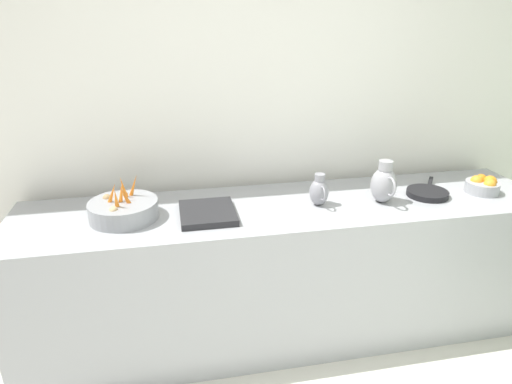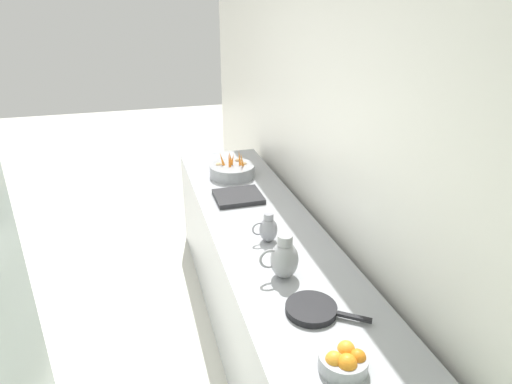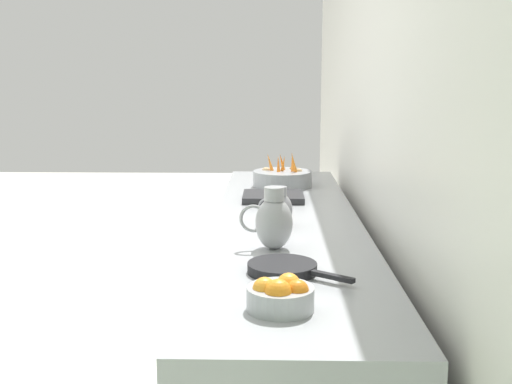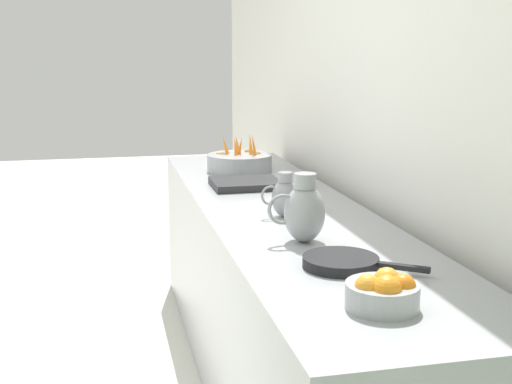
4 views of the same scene
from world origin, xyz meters
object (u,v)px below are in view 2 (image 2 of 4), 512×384
object	(u,v)px
orange_bowl	(344,360)
skillet_on_counter	(312,309)
vegetable_colander	(232,170)
metal_pitcher_tall	(284,258)
metal_pitcher_short	(268,229)

from	to	relation	value
orange_bowl	skillet_on_counter	bearing A→B (deg)	-92.41
vegetable_colander	metal_pitcher_tall	distance (m)	1.48
metal_pitcher_short	skillet_on_counter	bearing A→B (deg)	90.35
vegetable_colander	metal_pitcher_tall	world-z (taller)	metal_pitcher_tall
vegetable_colander	skillet_on_counter	size ratio (longest dim) A/B	1.02
skillet_on_counter	orange_bowl	bearing A→B (deg)	87.59
skillet_on_counter	metal_pitcher_short	bearing A→B (deg)	-89.65
vegetable_colander	orange_bowl	bearing A→B (deg)	88.88
vegetable_colander	skillet_on_counter	world-z (taller)	vegetable_colander
orange_bowl	metal_pitcher_tall	distance (m)	0.68
vegetable_colander	orange_bowl	size ratio (longest dim) A/B	1.84
orange_bowl	metal_pitcher_short	world-z (taller)	metal_pitcher_short
orange_bowl	metal_pitcher_tall	world-z (taller)	metal_pitcher_tall
metal_pitcher_tall	vegetable_colander	bearing A→B (deg)	-92.43
skillet_on_counter	metal_pitcher_tall	bearing A→B (deg)	-83.51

